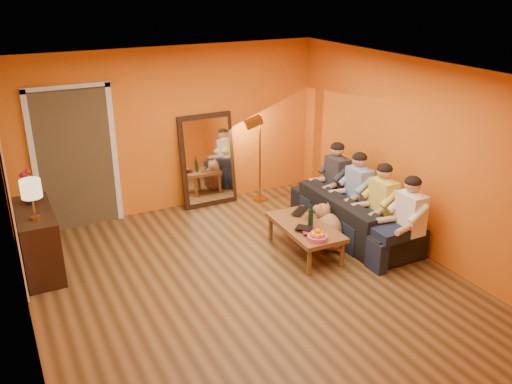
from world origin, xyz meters
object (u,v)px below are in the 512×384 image
sideboard (38,241)px  dog (329,226)px  sofa (354,214)px  laptop (303,212)px  vase (30,197)px  tumbler (308,217)px  table_lamp (33,200)px  person_far_right (337,180)px  person_far_left (410,220)px  wine_bottle (311,215)px  person_mid_left (382,205)px  person_mid_right (358,192)px  floor_lamp (260,160)px  mirror_frame (208,160)px  coffee_table (305,239)px

sideboard → dog: bearing=-17.4°
sofa → laptop: sofa is taller
sideboard → laptop: size_ratio=3.31×
dog → vase: (-3.68, 1.40, 0.62)m
tumbler → table_lamp: bearing=168.1°
dog → person_far_right: person_far_right is taller
person_far_left → laptop: size_ratio=3.42×
wine_bottle → vase: bearing=156.7°
sofa → dog: (-0.56, -0.18, 0.00)m
person_mid_left → laptop: size_ratio=3.42×
person_mid_left → wine_bottle: (-1.02, 0.23, -0.03)m
sideboard → person_mid_right: (4.37, -0.88, 0.18)m
sofa → laptop: bearing=76.4°
sofa → floor_lamp: floor_lamp is taller
wine_bottle → mirror_frame: bearing=103.8°
tumbler → laptop: tumbler is taller
person_mid_left → person_mid_right: bearing=90.0°
floor_lamp → wine_bottle: bearing=-85.7°
person_mid_left → laptop: 1.11m
person_far_right → tumbler: bearing=-143.9°
coffee_table → floor_lamp: (0.31, 1.94, 0.51)m
table_lamp → person_far_right: table_lamp is taller
sideboard → tumbler: (3.42, -1.02, 0.04)m
wine_bottle → tumbler: (0.07, 0.17, -0.11)m
mirror_frame → tumbler: bearing=-73.4°
mirror_frame → floor_lamp: size_ratio=1.06×
sideboard → person_far_left: bearing=-24.4°
person_mid_right → mirror_frame: bearing=128.9°
table_lamp → person_far_right: size_ratio=0.42×
person_mid_right → vase: person_mid_right is taller
person_far_left → person_far_right: 1.65m
floor_lamp → person_far_right: size_ratio=1.18×
mirror_frame → dog: (0.89, -2.23, -0.44)m
person_far_right → person_mid_left: bearing=-90.0°
sideboard → tumbler: 3.57m
vase → tumbler: bearing=-20.4°
sofa → tumbler: sofa is taller
wine_bottle → sofa: bearing=13.5°
person_mid_right → tumbler: person_mid_right is taller
sideboard → person_far_right: bearing=-4.3°
person_far_left → wine_bottle: (-1.02, 0.78, -0.03)m
person_mid_left → person_far_right: (0.00, 1.10, 0.00)m
mirror_frame → vase: (-2.79, -0.83, 0.18)m
vase → sideboard: bearing=-90.0°
coffee_table → floor_lamp: 2.03m
table_lamp → tumbler: table_lamp is taller
person_mid_right → tumbler: 0.97m
sofa → dog: 0.58m
mirror_frame → laptop: bearing=-69.9°
person_far_right → tumbler: size_ratio=11.95×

